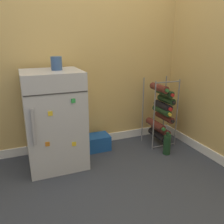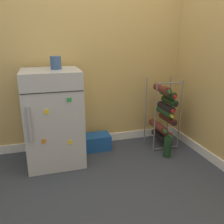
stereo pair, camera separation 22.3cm
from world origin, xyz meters
The scene contains 7 objects.
ground_plane centered at (0.00, 0.00, 0.00)m, with size 14.00×14.00×0.00m, color #333842.
wall_back centered at (0.00, 0.74, 1.24)m, with size 6.95×0.07×2.50m.
mini_fridge centered at (-0.46, 0.41, 0.44)m, with size 0.51×0.50×0.88m.
wine_rack centered at (0.70, 0.44, 0.36)m, with size 0.30×0.32×0.74m.
soda_box centered at (-0.03, 0.55, 0.08)m, with size 0.28×0.19×0.16m.
fridge_top_cup centered at (-0.41, 0.42, 0.94)m, with size 0.09×0.09×0.11m.
loose_bottle_floor centered at (0.61, 0.18, 0.10)m, with size 0.08×0.08×0.24m.
Camera 2 is at (-0.53, -1.74, 1.15)m, focal length 38.00 mm.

